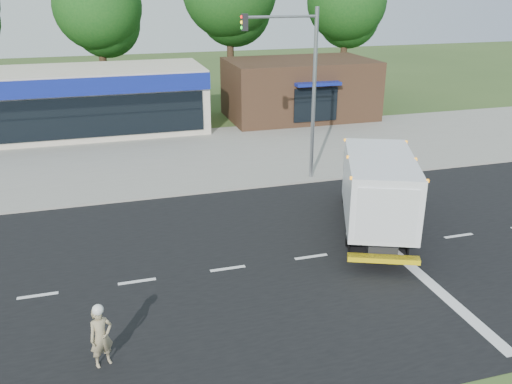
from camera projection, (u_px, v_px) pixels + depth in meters
ground at (311, 257)px, 18.96m from camera, size 120.00×120.00×0.00m
road_asphalt at (311, 257)px, 18.96m from camera, size 60.00×14.00×0.02m
sidewalk at (248, 179)px, 26.28m from camera, size 60.00×2.40×0.12m
parking_apron at (222, 147)px, 31.49m from camera, size 60.00×9.00×0.02m
lane_markings at (364, 270)px, 18.10m from camera, size 55.20×7.00×0.01m
ems_box_truck at (376, 185)px, 20.42m from camera, size 4.81×7.53×3.21m
emergency_worker at (101, 336)px, 13.35m from camera, size 0.70×0.58×1.74m
retail_strip_mall at (59, 102)px, 33.72m from camera, size 18.00×6.20×4.00m
brown_storefront at (300, 89)px, 37.94m from camera, size 10.00×6.70×4.00m
traffic_signal_pole at (301, 78)px, 24.59m from camera, size 3.51×0.25×8.00m
background_trees at (167, 5)px, 41.27m from camera, size 36.77×7.39×12.10m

